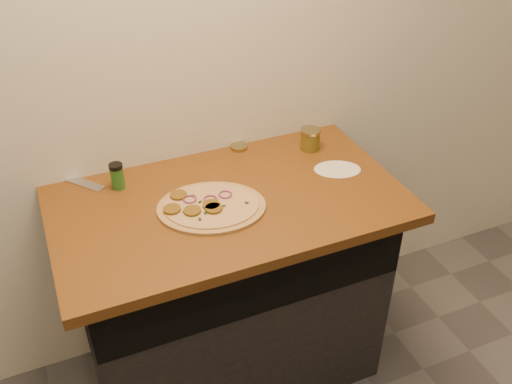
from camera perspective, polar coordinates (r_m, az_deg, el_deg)
name	(u,v)px	position (r m, az deg, el deg)	size (l,w,h in m)	color
cabinet	(229,292)	(2.28, -2.72, -9.91)	(1.10, 0.60, 0.86)	black
countertop	(229,203)	(1.97, -2.76, -1.12)	(1.20, 0.70, 0.04)	brown
pizza	(210,207)	(1.91, -4.61, -1.46)	(0.45, 0.45, 0.02)	tan
chefs_knife	(64,176)	(2.17, -18.63, 1.54)	(0.21, 0.25, 0.02)	#B7BAC1
mason_jar_lid	(239,147)	(2.23, -1.71, 4.53)	(0.07, 0.07, 0.01)	#978E57
salsa_jar	(310,139)	(2.22, 5.43, 5.30)	(0.08, 0.08, 0.08)	maroon
spice_shaker	(117,176)	(2.04, -13.72, 1.57)	(0.05, 0.05, 0.10)	#276520
flour_spill	(337,169)	(2.13, 8.14, 2.26)	(0.17, 0.17, 0.00)	silver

